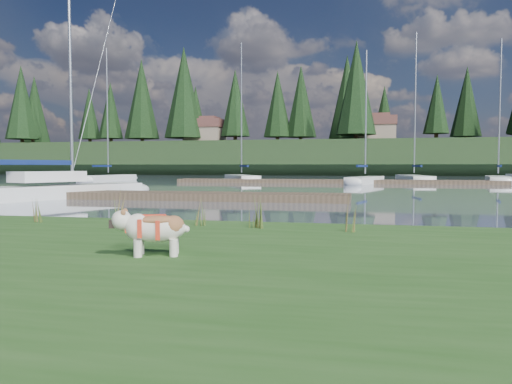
# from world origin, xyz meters

# --- Properties ---
(ground) EXTENTS (200.00, 200.00, 0.00)m
(ground) POSITION_xyz_m (0.00, 30.00, 0.00)
(ground) COLOR slate
(ground) RESTS_ON ground
(ridge) EXTENTS (200.00, 20.00, 5.00)m
(ridge) POSITION_xyz_m (0.00, 73.00, 2.50)
(ridge) COLOR black
(ridge) RESTS_ON ground
(bulldog) EXTENTS (0.91, 0.55, 0.54)m
(bulldog) POSITION_xyz_m (2.15, -5.24, 0.69)
(bulldog) COLOR silver
(bulldog) RESTS_ON bank
(sailboat_main) EXTENTS (4.94, 9.31, 13.27)m
(sailboat_main) POSITION_xyz_m (-8.25, 9.21, 0.42)
(sailboat_main) COLOR white
(sailboat_main) RESTS_ON ground
(dock_near) EXTENTS (16.00, 2.00, 0.30)m
(dock_near) POSITION_xyz_m (-4.00, 9.00, 0.15)
(dock_near) COLOR #4C3D2C
(dock_near) RESTS_ON ground
(dock_far) EXTENTS (26.00, 2.20, 0.30)m
(dock_far) POSITION_xyz_m (2.00, 30.00, 0.15)
(dock_far) COLOR #4C3D2C
(dock_far) RESTS_ON ground
(sailboat_bg_0) EXTENTS (1.96, 8.50, 12.19)m
(sailboat_bg_0) POSITION_xyz_m (-18.50, 31.80, 0.32)
(sailboat_bg_0) COLOR white
(sailboat_bg_0) RESTS_ON ground
(sailboat_bg_1) EXTENTS (5.36, 8.37, 12.67)m
(sailboat_bg_1) POSITION_xyz_m (-6.91, 34.30, 0.33)
(sailboat_bg_1) COLOR white
(sailboat_bg_1) RESTS_ON ground
(sailboat_bg_2) EXTENTS (3.27, 6.95, 10.43)m
(sailboat_bg_2) POSITION_xyz_m (4.68, 29.70, 0.33)
(sailboat_bg_2) COLOR white
(sailboat_bg_2) RESTS_ON ground
(sailboat_bg_3) EXTENTS (2.88, 9.19, 13.16)m
(sailboat_bg_3) POSITION_xyz_m (8.63, 36.15, 0.32)
(sailboat_bg_3) COLOR white
(sailboat_bg_3) RESTS_ON ground
(sailboat_bg_4) EXTENTS (2.81, 8.08, 11.70)m
(sailboat_bg_4) POSITION_xyz_m (15.12, 33.60, 0.33)
(sailboat_bg_4) COLOR white
(sailboat_bg_4) RESTS_ON ground
(weed_0) EXTENTS (0.17, 0.14, 0.69)m
(weed_0) POSITION_xyz_m (0.35, -2.59, 0.64)
(weed_0) COLOR #475B23
(weed_0) RESTS_ON bank
(weed_1) EXTENTS (0.17, 0.14, 0.53)m
(weed_1) POSITION_xyz_m (1.74, -2.32, 0.57)
(weed_1) COLOR #475B23
(weed_1) RESTS_ON bank
(weed_2) EXTENTS (0.17, 0.14, 0.66)m
(weed_2) POSITION_xyz_m (2.79, -2.48, 0.63)
(weed_2) COLOR #475B23
(weed_2) RESTS_ON bank
(weed_3) EXTENTS (0.17, 0.14, 0.49)m
(weed_3) POSITION_xyz_m (-1.42, -2.50, 0.56)
(weed_3) COLOR #475B23
(weed_3) RESTS_ON bank
(weed_4) EXTENTS (0.17, 0.14, 0.41)m
(weed_4) POSITION_xyz_m (2.72, -2.37, 0.52)
(weed_4) COLOR #475B23
(weed_4) RESTS_ON bank
(weed_5) EXTENTS (0.17, 0.14, 0.60)m
(weed_5) POSITION_xyz_m (4.37, -2.62, 0.60)
(weed_5) COLOR #475B23
(weed_5) RESTS_ON bank
(mud_lip) EXTENTS (60.00, 0.50, 0.14)m
(mud_lip) POSITION_xyz_m (0.00, -1.60, 0.07)
(mud_lip) COLOR #33281C
(mud_lip) RESTS_ON ground
(conifer_0) EXTENTS (5.72, 5.72, 14.15)m
(conifer_0) POSITION_xyz_m (-55.00, 67.00, 12.64)
(conifer_0) COLOR #382619
(conifer_0) RESTS_ON ridge
(conifer_1) EXTENTS (4.40, 4.40, 11.30)m
(conifer_1) POSITION_xyz_m (-40.00, 71.00, 11.28)
(conifer_1) COLOR #382619
(conifer_1) RESTS_ON ridge
(conifer_2) EXTENTS (6.60, 6.60, 16.05)m
(conifer_2) POSITION_xyz_m (-25.00, 68.00, 13.54)
(conifer_2) COLOR #382619
(conifer_2) RESTS_ON ridge
(conifer_3) EXTENTS (4.84, 4.84, 12.25)m
(conifer_3) POSITION_xyz_m (-10.00, 72.00, 11.74)
(conifer_3) COLOR #382619
(conifer_3) RESTS_ON ridge
(conifer_4) EXTENTS (6.16, 6.16, 15.10)m
(conifer_4) POSITION_xyz_m (3.00, 66.00, 13.09)
(conifer_4) COLOR #382619
(conifer_4) RESTS_ON ridge
(conifer_5) EXTENTS (3.96, 3.96, 10.35)m
(conifer_5) POSITION_xyz_m (15.00, 70.00, 10.83)
(conifer_5) COLOR #382619
(conifer_5) RESTS_ON ridge
(house_0) EXTENTS (6.30, 5.30, 4.65)m
(house_0) POSITION_xyz_m (-22.00, 70.00, 7.31)
(house_0) COLOR gray
(house_0) RESTS_ON ridge
(house_1) EXTENTS (6.30, 5.30, 4.65)m
(house_1) POSITION_xyz_m (6.00, 71.00, 7.31)
(house_1) COLOR gray
(house_1) RESTS_ON ridge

